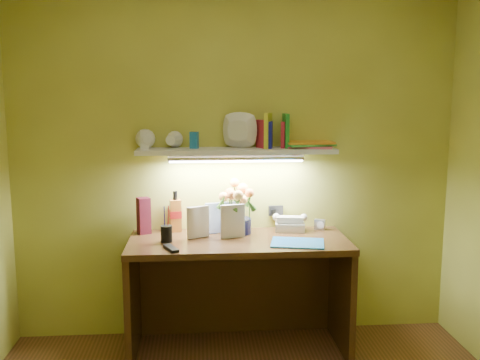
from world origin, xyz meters
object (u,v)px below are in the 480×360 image
Objects in this scene: desk at (239,295)px; telephone at (290,222)px; desk_clock at (320,224)px; flower_bouquet at (237,208)px; whisky_bottle at (175,211)px.

telephone reaches higher than desk.
desk_clock is (0.21, 0.02, -0.02)m from telephone.
flower_bouquet is 0.42m from whisky_bottle.
flower_bouquet is (-0.00, 0.16, 0.55)m from desk.
desk is 19.67× the size of desk_clock.
whisky_bottle is (-0.77, 0.05, 0.08)m from telephone.
flower_bouquet reaches higher than whisky_bottle.
flower_bouquet is at bearing -10.73° from whisky_bottle.
desk_clock is at bearing 12.59° from telephone.
desk_clock reaches higher than desk.
desk is at bearing -89.44° from flower_bouquet.
whisky_bottle is (-0.41, 0.24, 0.51)m from desk.
desk_clock is at bearing 4.53° from flower_bouquet.
flower_bouquet reaches higher than desk_clock.
whisky_bottle is (-0.41, 0.08, -0.03)m from flower_bouquet.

